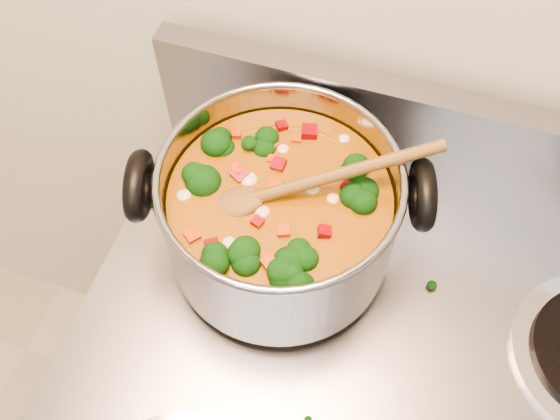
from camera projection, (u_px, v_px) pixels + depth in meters
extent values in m
cube|color=gray|center=(474.00, 157.00, 0.70)|extent=(0.74, 0.03, 0.16)
cylinder|color=#A5A5AD|center=(281.00, 263.00, 0.71)|extent=(0.19, 0.19, 0.01)
cylinder|color=black|center=(281.00, 260.00, 0.70)|extent=(0.15, 0.15, 0.01)
cylinder|color=#929198|center=(280.00, 213.00, 0.65)|extent=(0.24, 0.24, 0.13)
torus|color=#929198|center=(280.00, 177.00, 0.60)|extent=(0.25, 0.25, 0.01)
cylinder|color=#84540C|center=(280.00, 221.00, 0.67)|extent=(0.23, 0.23, 0.10)
torus|color=black|center=(139.00, 186.00, 0.62)|extent=(0.04, 0.08, 0.08)
torus|color=black|center=(422.00, 194.00, 0.61)|extent=(0.04, 0.08, 0.08)
ellipsoid|color=black|center=(254.00, 222.00, 0.61)|extent=(0.04, 0.04, 0.03)
ellipsoid|color=black|center=(340.00, 203.00, 0.62)|extent=(0.04, 0.04, 0.03)
ellipsoid|color=black|center=(377.00, 226.00, 0.61)|extent=(0.04, 0.04, 0.03)
ellipsoid|color=black|center=(267.00, 161.00, 0.65)|extent=(0.04, 0.04, 0.03)
ellipsoid|color=black|center=(363.00, 227.00, 0.61)|extent=(0.04, 0.04, 0.03)
ellipsoid|color=black|center=(286.00, 212.00, 0.61)|extent=(0.04, 0.04, 0.03)
ellipsoid|color=black|center=(308.00, 231.00, 0.60)|extent=(0.04, 0.04, 0.03)
ellipsoid|color=black|center=(195.00, 222.00, 0.61)|extent=(0.04, 0.04, 0.03)
ellipsoid|color=black|center=(304.00, 139.00, 0.66)|extent=(0.04, 0.04, 0.03)
ellipsoid|color=black|center=(268.00, 131.00, 0.67)|extent=(0.04, 0.04, 0.03)
ellipsoid|color=maroon|center=(206.00, 146.00, 0.66)|extent=(0.01, 0.01, 0.01)
ellipsoid|color=maroon|center=(251.00, 144.00, 0.66)|extent=(0.01, 0.01, 0.01)
ellipsoid|color=maroon|center=(232.00, 147.00, 0.66)|extent=(0.01, 0.01, 0.01)
ellipsoid|color=maroon|center=(228.00, 251.00, 0.59)|extent=(0.01, 0.01, 0.01)
ellipsoid|color=maroon|center=(360.00, 209.00, 0.62)|extent=(0.01, 0.01, 0.01)
ellipsoid|color=maroon|center=(211.00, 208.00, 0.62)|extent=(0.01, 0.01, 0.01)
ellipsoid|color=maroon|center=(274.00, 119.00, 0.68)|extent=(0.01, 0.01, 0.01)
ellipsoid|color=maroon|center=(267.00, 160.00, 0.65)|extent=(0.01, 0.01, 0.01)
ellipsoid|color=maroon|center=(255.00, 186.00, 0.63)|extent=(0.01, 0.01, 0.01)
ellipsoid|color=maroon|center=(279.00, 214.00, 0.61)|extent=(0.01, 0.01, 0.01)
ellipsoid|color=#BA350A|center=(225.00, 191.00, 0.63)|extent=(0.01, 0.01, 0.01)
ellipsoid|color=#BA350A|center=(288.00, 230.00, 0.60)|extent=(0.01, 0.01, 0.01)
ellipsoid|color=#BA350A|center=(319.00, 133.00, 0.67)|extent=(0.01, 0.01, 0.01)
ellipsoid|color=#BA350A|center=(264.00, 142.00, 0.66)|extent=(0.01, 0.01, 0.01)
ellipsoid|color=#BA350A|center=(289.00, 222.00, 0.61)|extent=(0.01, 0.01, 0.01)
ellipsoid|color=#BA350A|center=(354.00, 233.00, 0.60)|extent=(0.01, 0.01, 0.01)
ellipsoid|color=#BA350A|center=(261.00, 172.00, 0.64)|extent=(0.01, 0.01, 0.01)
ellipsoid|color=#BA350A|center=(204.00, 188.00, 0.63)|extent=(0.01, 0.01, 0.01)
ellipsoid|color=#BA350A|center=(269.00, 206.00, 0.62)|extent=(0.01, 0.01, 0.01)
ellipsoid|color=#BA350A|center=(204.00, 257.00, 0.59)|extent=(0.01, 0.01, 0.01)
ellipsoid|color=#BA350A|center=(322.00, 250.00, 0.59)|extent=(0.01, 0.01, 0.01)
ellipsoid|color=#BA350A|center=(371.00, 189.00, 0.63)|extent=(0.01, 0.01, 0.01)
ellipsoid|color=beige|center=(339.00, 188.00, 0.63)|extent=(0.02, 0.02, 0.01)
ellipsoid|color=beige|center=(305.00, 191.00, 0.63)|extent=(0.02, 0.02, 0.01)
ellipsoid|color=beige|center=(200.00, 214.00, 0.61)|extent=(0.02, 0.02, 0.01)
ellipsoid|color=beige|center=(316.00, 191.00, 0.63)|extent=(0.02, 0.02, 0.01)
ellipsoid|color=beige|center=(356.00, 245.00, 0.59)|extent=(0.02, 0.02, 0.01)
ellipsoid|color=beige|center=(307.00, 212.00, 0.61)|extent=(0.02, 0.02, 0.01)
ellipsoid|color=beige|center=(322.00, 178.00, 0.64)|extent=(0.02, 0.02, 0.01)
ellipsoid|color=beige|center=(309.00, 131.00, 0.67)|extent=(0.02, 0.02, 0.01)
ellipsoid|color=brown|center=(236.00, 203.00, 0.62)|extent=(0.07, 0.06, 0.03)
cylinder|color=brown|center=(338.00, 175.00, 0.61)|extent=(0.19, 0.11, 0.06)
ellipsoid|color=black|center=(314.00, 366.00, 0.65)|extent=(0.01, 0.01, 0.01)
ellipsoid|color=black|center=(446.00, 281.00, 0.70)|extent=(0.01, 0.01, 0.01)
ellipsoid|color=black|center=(343.00, 178.00, 0.77)|extent=(0.01, 0.01, 0.01)
ellipsoid|color=black|center=(261.00, 157.00, 0.79)|extent=(0.01, 0.01, 0.01)
ellipsoid|color=black|center=(130.00, 251.00, 0.72)|extent=(0.01, 0.01, 0.01)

